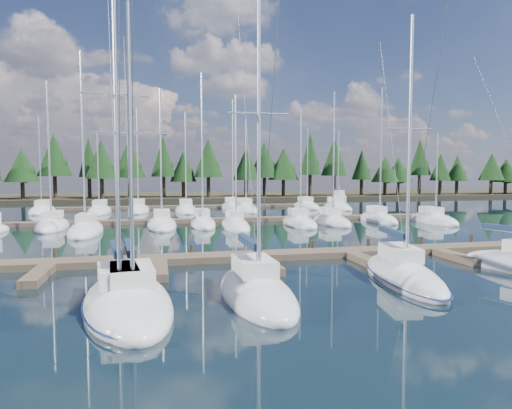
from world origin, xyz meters
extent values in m
plane|color=black|center=(0.00, 30.00, 0.00)|extent=(260.00, 260.00, 0.00)
cube|color=#302A1B|center=(0.00, 90.00, 0.30)|extent=(220.00, 30.00, 0.60)
cube|color=brown|center=(0.00, 18.00, 0.20)|extent=(44.00, 2.00, 0.40)
cube|color=brown|center=(-12.00, 15.00, 0.20)|extent=(0.90, 4.00, 0.40)
cube|color=brown|center=(-6.00, 15.00, 0.20)|extent=(0.90, 4.00, 0.40)
cube|color=brown|center=(0.00, 15.00, 0.20)|extent=(0.90, 4.00, 0.40)
cube|color=brown|center=(6.00, 15.00, 0.20)|extent=(0.90, 4.00, 0.40)
cube|color=brown|center=(12.00, 15.00, 0.20)|extent=(0.90, 4.00, 0.40)
cylinder|color=#30241B|center=(-12.00, 19.00, 0.45)|extent=(0.26, 0.26, 0.90)
cylinder|color=#30241B|center=(-8.00, 19.00, 0.45)|extent=(0.26, 0.26, 0.90)
cylinder|color=#30241B|center=(-4.00, 19.00, 0.45)|extent=(0.26, 0.26, 0.90)
cylinder|color=#30241B|center=(0.00, 19.00, 0.45)|extent=(0.26, 0.26, 0.90)
cylinder|color=#30241B|center=(4.00, 19.00, 0.45)|extent=(0.26, 0.26, 0.90)
cylinder|color=#30241B|center=(8.00, 19.00, 0.45)|extent=(0.26, 0.26, 0.90)
cylinder|color=#30241B|center=(12.00, 19.00, 0.45)|extent=(0.26, 0.26, 0.90)
cylinder|color=#30241B|center=(16.00, 19.00, 0.45)|extent=(0.26, 0.26, 0.90)
cube|color=brown|center=(0.00, 40.00, 0.20)|extent=(50.00, 1.80, 0.40)
cube|color=brown|center=(0.00, 60.00, 0.20)|extent=(46.00, 1.80, 0.40)
ellipsoid|color=silver|center=(-7.54, 8.69, 0.15)|extent=(3.82, 7.92, 1.90)
cube|color=silver|center=(-7.60, 9.06, 1.35)|extent=(1.84, 2.63, 0.70)
cylinder|color=silver|center=(-7.48, 8.31, 7.63)|extent=(0.18, 0.18, 13.26)
cylinder|color=silver|center=(-7.73, 9.96, 2.10)|extent=(0.61, 3.33, 0.12)
cube|color=#16233C|center=(-7.73, 9.96, 2.25)|extent=(0.82, 3.21, 0.30)
cylinder|color=silver|center=(-7.48, 8.31, 8.30)|extent=(2.43, 0.43, 0.07)
cylinder|color=#3F3F44|center=(-7.24, 6.69, 7.48)|extent=(0.52, 3.27, 13.57)
cylinder|color=#3F3F44|center=(-7.78, 10.30, 7.48)|extent=(0.63, 4.02, 13.57)
ellipsoid|color=#0D1844|center=(-7.54, 8.69, 0.22)|extent=(3.97, 8.24, 0.18)
ellipsoid|color=silver|center=(-7.04, 8.73, 0.15)|extent=(3.85, 8.85, 1.90)
cube|color=silver|center=(-7.09, 9.16, 1.35)|extent=(1.92, 2.90, 0.70)
cylinder|color=silver|center=(-7.00, 8.30, 6.35)|extent=(0.18, 0.18, 10.69)
cylinder|color=silver|center=(-7.19, 10.18, 2.10)|extent=(0.49, 3.78, 0.12)
cube|color=#16233C|center=(-7.19, 10.18, 2.25)|extent=(0.71, 3.63, 0.30)
cylinder|color=silver|center=(-7.00, 8.30, 6.88)|extent=(2.71, 0.34, 0.07)
cylinder|color=#3F3F44|center=(-6.82, 6.46, 6.20)|extent=(0.40, 3.71, 11.00)
cylinder|color=#3F3F44|center=(-7.23, 10.57, 6.20)|extent=(0.48, 4.56, 11.00)
ellipsoid|color=silver|center=(-1.94, 9.24, 0.15)|extent=(3.04, 8.11, 1.90)
cube|color=silver|center=(-1.96, 9.64, 1.35)|extent=(1.62, 2.61, 0.70)
cylinder|color=silver|center=(-1.93, 8.84, 7.20)|extent=(0.16, 0.16, 12.39)
cylinder|color=silver|center=(-1.98, 10.60, 2.10)|extent=(0.22, 3.53, 0.12)
cube|color=#16233C|center=(-1.98, 10.60, 2.25)|extent=(0.45, 3.38, 0.30)
cylinder|color=silver|center=(-1.93, 8.84, 7.82)|extent=(2.53, 0.14, 0.07)
cylinder|color=#3F3F44|center=(-1.88, 7.11, 7.05)|extent=(0.13, 3.48, 12.70)
cylinder|color=#3F3F44|center=(-2.00, 10.96, 7.05)|extent=(0.16, 4.28, 12.70)
ellipsoid|color=silver|center=(5.90, 10.86, 0.15)|extent=(3.73, 8.89, 1.90)
cube|color=silver|center=(5.96, 11.28, 1.35)|extent=(1.76, 2.93, 0.70)
cylinder|color=silver|center=(5.83, 10.43, 6.91)|extent=(0.18, 0.18, 11.81)
cylinder|color=silver|center=(6.11, 12.31, 2.10)|extent=(0.68, 3.77, 0.12)
cube|color=#16233C|center=(6.11, 12.31, 2.25)|extent=(0.88, 3.63, 0.30)
cylinder|color=silver|center=(5.83, 10.43, 7.50)|extent=(2.21, 0.40, 0.07)
cylinder|color=#3F3F44|center=(5.56, 8.60, 6.76)|extent=(0.58, 3.70, 12.12)
cylinder|color=#3F3F44|center=(6.17, 12.69, 6.76)|extent=(0.71, 4.55, 12.12)
ellipsoid|color=#0D1844|center=(5.90, 10.86, 0.22)|extent=(3.88, 9.24, 0.18)
ellipsoid|color=silver|center=(-15.94, 36.99, 0.15)|extent=(2.77, 7.73, 1.90)
cube|color=silver|center=(-15.94, 37.37, 1.35)|extent=(1.52, 2.47, 0.70)
cylinder|color=silver|center=(-15.94, 36.60, 7.46)|extent=(0.16, 0.16, 12.91)
ellipsoid|color=silver|center=(-12.30, 33.03, 0.15)|extent=(2.76, 9.24, 1.90)
cube|color=silver|center=(-12.30, 33.49, 1.35)|extent=(1.52, 2.96, 0.70)
cylinder|color=silver|center=(-12.30, 32.56, 8.44)|extent=(0.16, 0.16, 14.88)
ellipsoid|color=silver|center=(-5.66, 36.17, 0.15)|extent=(2.82, 8.72, 1.90)
cube|color=silver|center=(-5.66, 36.60, 1.35)|extent=(1.55, 2.79, 0.70)
cylinder|color=silver|center=(-5.66, 35.73, 7.22)|extent=(0.16, 0.16, 12.44)
ellipsoid|color=silver|center=(-1.65, 36.35, 0.15)|extent=(2.52, 8.05, 1.90)
cube|color=silver|center=(-1.65, 36.75, 1.35)|extent=(1.38, 2.58, 0.70)
cylinder|color=silver|center=(-1.65, 35.95, 8.07)|extent=(0.16, 0.16, 14.14)
ellipsoid|color=silver|center=(1.27, 33.69, 0.15)|extent=(2.46, 8.18, 1.90)
cube|color=silver|center=(1.27, 34.10, 1.35)|extent=(1.35, 2.62, 0.70)
cylinder|color=silver|center=(1.27, 33.28, 6.85)|extent=(0.16, 0.16, 11.70)
ellipsoid|color=silver|center=(8.07, 34.76, 0.15)|extent=(2.69, 7.95, 1.90)
cube|color=silver|center=(8.07, 35.15, 1.35)|extent=(1.48, 2.55, 0.70)
cylinder|color=silver|center=(8.07, 34.36, 6.39)|extent=(0.16, 0.16, 10.78)
ellipsoid|color=silver|center=(11.78, 35.32, 0.15)|extent=(2.81, 8.16, 1.90)
cube|color=silver|center=(11.78, 35.73, 1.35)|extent=(1.55, 2.61, 0.70)
cylinder|color=silver|center=(11.78, 34.91, 7.32)|extent=(0.16, 0.16, 12.63)
ellipsoid|color=silver|center=(17.67, 36.42, 0.15)|extent=(2.43, 7.55, 1.90)
cube|color=silver|center=(17.67, 36.80, 1.35)|extent=(1.34, 2.42, 0.70)
cylinder|color=silver|center=(17.67, 36.05, 7.75)|extent=(0.16, 0.16, 13.51)
ellipsoid|color=silver|center=(22.90, 34.07, 0.15)|extent=(2.60, 8.10, 1.90)
cube|color=silver|center=(22.90, 34.48, 1.35)|extent=(1.43, 2.59, 0.70)
cylinder|color=silver|center=(22.90, 33.67, 5.28)|extent=(0.16, 0.16, 8.55)
ellipsoid|color=silver|center=(-21.15, 55.94, 0.15)|extent=(2.89, 8.57, 1.90)
cube|color=silver|center=(-21.15, 56.36, 1.35)|extent=(1.59, 2.74, 0.70)
cylinder|color=silver|center=(-21.15, 55.51, 6.86)|extent=(0.16, 0.16, 11.72)
ellipsoid|color=silver|center=(-13.65, 54.13, 0.15)|extent=(2.92, 9.83, 1.90)
cube|color=silver|center=(-13.65, 54.62, 1.35)|extent=(1.61, 3.14, 0.70)
cylinder|color=silver|center=(-13.65, 53.63, 5.87)|extent=(0.16, 0.16, 9.74)
ellipsoid|color=silver|center=(-8.64, 55.22, 0.15)|extent=(2.89, 10.24, 1.90)
cube|color=silver|center=(-8.64, 55.73, 1.35)|extent=(1.59, 3.28, 0.70)
cylinder|color=silver|center=(-8.64, 54.70, 7.53)|extent=(0.16, 0.16, 13.05)
ellipsoid|color=silver|center=(-2.26, 53.28, 0.15)|extent=(2.88, 9.14, 1.90)
cube|color=silver|center=(-2.26, 53.74, 1.35)|extent=(1.58, 2.92, 0.70)
cylinder|color=silver|center=(-2.26, 52.83, 7.23)|extent=(0.16, 0.16, 12.46)
ellipsoid|color=silver|center=(4.72, 56.62, 0.15)|extent=(2.90, 10.22, 1.90)
cube|color=silver|center=(4.72, 57.13, 1.35)|extent=(1.59, 3.27, 0.70)
cylinder|color=silver|center=(4.72, 56.11, 8.46)|extent=(0.16, 0.16, 14.92)
ellipsoid|color=silver|center=(6.09, 53.76, 0.15)|extent=(2.99, 11.44, 1.90)
cube|color=silver|center=(6.09, 54.33, 1.35)|extent=(1.64, 3.66, 0.70)
cylinder|color=silver|center=(6.09, 53.19, 6.85)|extent=(0.16, 0.16, 11.71)
ellipsoid|color=silver|center=(16.02, 56.27, 0.15)|extent=(2.99, 8.29, 1.90)
cube|color=silver|center=(16.02, 56.69, 1.35)|extent=(1.64, 2.65, 0.70)
cylinder|color=silver|center=(16.02, 55.86, 6.54)|extent=(0.16, 0.16, 11.09)
ellipsoid|color=silver|center=(19.94, 53.88, 0.15)|extent=(2.75, 9.36, 1.90)
cube|color=silver|center=(19.94, 54.34, 1.35)|extent=(1.51, 2.99, 0.70)
cylinder|color=silver|center=(19.94, 53.41, 6.31)|extent=(0.16, 0.16, 10.62)
ellipsoid|color=silver|center=(22.02, 57.91, 0.10)|extent=(5.70, 8.81, 1.67)
cube|color=silver|center=(22.02, 57.91, 1.21)|extent=(3.65, 5.05, 1.12)
cube|color=silver|center=(21.86, 57.52, 2.14)|extent=(2.51, 3.29, 0.84)
cylinder|color=silver|center=(22.33, 58.68, 2.70)|extent=(0.10, 0.10, 1.49)
cylinder|color=black|center=(-29.99, 80.20, 2.14)|extent=(0.70, 0.70, 3.07)
cone|color=black|center=(-29.99, 80.20, 6.66)|extent=(6.03, 6.03, 5.98)
ellipsoid|color=black|center=(-29.49, 80.20, 5.30)|extent=(3.62, 3.62, 3.62)
cylinder|color=black|center=(-25.11, 83.34, 2.64)|extent=(0.70, 0.70, 4.09)
cone|color=black|center=(-25.11, 83.34, 8.66)|extent=(6.38, 6.38, 7.95)
ellipsoid|color=black|center=(-24.61, 83.34, 6.85)|extent=(3.83, 3.83, 3.83)
cylinder|color=black|center=(-18.77, 82.51, 2.56)|extent=(0.70, 0.70, 3.92)
cone|color=black|center=(-18.77, 82.51, 8.32)|extent=(3.82, 3.82, 7.62)
ellipsoid|color=black|center=(-18.27, 82.51, 6.58)|extent=(2.29, 2.29, 2.29)
cylinder|color=black|center=(-16.09, 78.80, 2.43)|extent=(0.70, 0.70, 3.67)
cone|color=black|center=(-16.09, 78.80, 7.84)|extent=(5.76, 5.76, 7.13)
ellipsoid|color=black|center=(-15.59, 78.80, 6.21)|extent=(3.46, 3.46, 3.46)
cylinder|color=black|center=(-11.31, 82.39, 2.50)|extent=(0.70, 0.70, 3.80)
cone|color=black|center=(-11.31, 82.39, 8.09)|extent=(6.11, 6.11, 7.38)
ellipsoid|color=black|center=(-10.81, 82.39, 6.40)|extent=(3.66, 3.66, 3.66)
cylinder|color=black|center=(-4.88, 80.91, 2.60)|extent=(0.70, 0.70, 4.00)
cone|color=black|center=(-4.88, 80.91, 8.48)|extent=(4.68, 4.68, 7.77)
ellipsoid|color=black|center=(-4.38, 80.91, 6.70)|extent=(2.81, 2.81, 2.81)
cylinder|color=black|center=(-1.07, 80.86, 2.10)|extent=(0.70, 0.70, 3.01)
cone|color=black|center=(-1.07, 80.86, 6.53)|extent=(5.16, 5.16, 5.84)
ellipsoid|color=black|center=(-0.57, 80.86, 5.19)|extent=(3.10, 3.10, 3.10)
cylinder|color=black|center=(3.70, 79.48, 2.54)|extent=(0.70, 0.70, 3.89)
cone|color=black|center=(3.70, 79.48, 8.27)|extent=(5.67, 5.67, 7.56)
ellipsoid|color=black|center=(4.20, 79.48, 6.54)|extent=(3.40, 3.40, 3.40)
cylinder|color=black|center=(11.21, 79.78, 2.24)|extent=(0.70, 0.70, 3.28)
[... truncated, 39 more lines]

